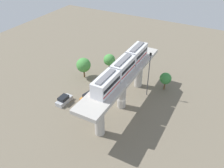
{
  "coord_description": "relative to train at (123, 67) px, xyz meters",
  "views": [
    {
      "loc": [
        -17.66,
        36.89,
        33.91
      ],
      "look_at": [
        2.5,
        -0.19,
        5.18
      ],
      "focal_mm": 37.51,
      "sensor_mm": 36.0,
      "label": 1
    }
  ],
  "objects": [
    {
      "name": "train",
      "position": [
        0.0,
        0.0,
        0.0
      ],
      "size": [
        2.64,
        20.5,
        3.24
      ],
      "color": "silver",
      "rests_on": "viaduct"
    },
    {
      "name": "parked_car_yellow",
      "position": [
        8.57,
        -5.55,
        -9.42
      ],
      "size": [
        2.01,
        4.29,
        1.76
      ],
      "rotation": [
        0.0,
        0.0,
        -0.05
      ],
      "color": "yellow",
      "rests_on": "ground"
    },
    {
      "name": "tree_mid_lot",
      "position": [
        14.29,
        -6.12,
        -6.48
      ],
      "size": [
        3.78,
        3.78,
        5.58
      ],
      "color": "brown",
      "rests_on": "ground"
    },
    {
      "name": "parked_car_orange",
      "position": [
        7.8,
        1.62,
        -9.42
      ],
      "size": [
        2.72,
        4.5,
        1.76
      ],
      "rotation": [
        0.0,
        0.0,
        -0.23
      ],
      "color": "orange",
      "rests_on": "ground"
    },
    {
      "name": "ground_plane",
      "position": [
        0.0,
        0.19,
        -10.16
      ],
      "size": [
        120.0,
        120.0,
        0.0
      ],
      "primitive_type": "plane",
      "color": "#706654"
    },
    {
      "name": "viaduct",
      "position": [
        0.0,
        0.19,
        -3.72
      ],
      "size": [
        5.2,
        28.85,
        8.63
      ],
      "color": "#B7B2AA",
      "rests_on": "ground"
    },
    {
      "name": "tree_near_viaduct",
      "position": [
        9.48,
        -11.37,
        -6.22
      ],
      "size": [
        3.13,
        3.13,
        5.54
      ],
      "color": "brown",
      "rests_on": "ground"
    },
    {
      "name": "parked_car_silver",
      "position": [
        12.19,
        5.24,
        -9.42
      ],
      "size": [
        1.91,
        4.25,
        1.76
      ],
      "rotation": [
        0.0,
        0.0,
        -0.03
      ],
      "color": "#B2B5BA",
      "rests_on": "ground"
    },
    {
      "name": "signal_post",
      "position": [
        -3.4,
        -6.61,
        -4.02
      ],
      "size": [
        0.44,
        0.28,
        11.23
      ],
      "color": "#4C4C51",
      "rests_on": "ground"
    },
    {
      "name": "tree_far_corner",
      "position": [
        -6.35,
        -10.92,
        -7.02
      ],
      "size": [
        2.85,
        2.85,
        4.59
      ],
      "color": "brown",
      "rests_on": "ground"
    }
  ]
}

